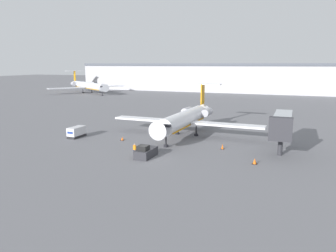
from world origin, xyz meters
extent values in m
plane|color=slate|center=(0.00, 0.00, 0.00)|extent=(600.00, 600.00, 0.00)
cube|color=#B2B2B7|center=(0.00, 120.00, 6.33)|extent=(180.00, 16.00, 12.65)
cube|color=#4C515B|center=(0.00, 120.00, 13.25)|extent=(180.00, 16.80, 1.20)
cylinder|color=white|center=(0.25, 15.93, 3.34)|extent=(3.40, 19.12, 3.00)
cone|color=white|center=(0.03, 5.20, 3.34)|extent=(3.05, 2.46, 3.00)
cube|color=black|center=(0.05, 6.16, 3.86)|extent=(2.56, 0.75, 0.44)
cone|color=white|center=(0.49, 27.10, 3.34)|extent=(2.77, 3.35, 2.70)
cube|color=orange|center=(0.25, 15.93, 2.36)|extent=(3.06, 17.21, 0.20)
cube|color=white|center=(8.41, 16.71, 2.66)|extent=(13.33, 2.94, 0.36)
cube|color=white|center=(-7.86, 17.05, 2.66)|extent=(13.33, 2.94, 0.36)
cylinder|color=#ADADB7|center=(2.61, 23.88, 3.71)|extent=(1.60, 3.62, 1.53)
cylinder|color=#ADADB7|center=(-1.76, 23.98, 3.71)|extent=(1.60, 3.62, 1.53)
cube|color=orange|center=(0.50, 27.76, 7.03)|extent=(0.29, 2.20, 4.39)
cube|color=white|center=(0.50, 27.76, 9.23)|extent=(7.94, 1.97, 0.20)
cylinder|color=black|center=(0.07, 7.40, 0.92)|extent=(0.24, 0.24, 1.84)
cylinder|color=black|center=(0.07, 7.40, 0.20)|extent=(0.80, 0.80, 0.40)
cylinder|color=black|center=(-1.66, 17.52, 0.92)|extent=(0.24, 0.24, 1.84)
cylinder|color=black|center=(-1.66, 17.52, 0.20)|extent=(0.80, 0.80, 0.40)
cylinder|color=black|center=(2.23, 17.44, 0.92)|extent=(0.24, 0.24, 1.84)
cylinder|color=black|center=(2.23, 17.44, 0.20)|extent=(0.80, 0.80, 0.40)
cube|color=#2D2D33|center=(-0.45, 0.80, 0.64)|extent=(2.07, 4.27, 1.27)
cube|color=black|center=(-0.45, -0.14, 1.62)|extent=(1.45, 1.54, 0.70)
cube|color=black|center=(-0.45, 2.85, 0.45)|extent=(1.86, 0.30, 0.76)
cube|color=#232326|center=(-18.21, 8.04, 0.23)|extent=(1.70, 3.72, 0.45)
cube|color=silver|center=(-18.21, 8.04, 1.22)|extent=(1.70, 3.72, 1.53)
cube|color=navy|center=(-18.21, 6.16, 1.22)|extent=(1.19, 0.04, 0.36)
cube|color=#232838|center=(-2.44, 1.01, 0.43)|extent=(0.32, 0.20, 0.86)
cube|color=orange|center=(-2.44, 1.01, 1.20)|extent=(0.40, 0.24, 0.68)
sphere|color=tan|center=(-2.44, 1.01, 1.67)|extent=(0.25, 0.25, 0.25)
cube|color=black|center=(-9.05, 9.00, 0.02)|extent=(0.67, 0.67, 0.04)
cone|color=orange|center=(-9.05, 9.00, 0.32)|extent=(0.48, 0.48, 0.57)
cube|color=black|center=(9.05, 9.47, 0.02)|extent=(0.55, 0.55, 0.04)
cone|color=orange|center=(9.05, 9.47, 0.44)|extent=(0.39, 0.39, 0.80)
cube|color=black|center=(14.88, 3.13, 0.02)|extent=(0.71, 0.71, 0.04)
cone|color=orange|center=(14.88, 3.13, 0.44)|extent=(0.51, 0.51, 0.79)
cylinder|color=silver|center=(-71.79, 88.84, 3.44)|extent=(29.21, 21.00, 3.27)
cone|color=silver|center=(-57.01, 78.97, 3.44)|extent=(3.99, 4.17, 3.27)
cube|color=black|center=(-57.88, 79.55, 4.01)|extent=(2.12, 2.70, 0.44)
cone|color=silver|center=(-86.98, 98.98, 3.44)|extent=(4.62, 4.44, 2.94)
cube|color=orange|center=(-71.79, 88.84, 2.37)|extent=(26.29, 18.90, 0.20)
cube|color=silver|center=(-67.57, 98.13, 2.70)|extent=(12.02, 15.80, 0.36)
cube|color=silver|center=(-78.75, 81.38, 2.70)|extent=(12.02, 15.80, 0.36)
cylinder|color=#ADADB7|center=(-81.89, 98.63, 3.85)|extent=(3.61, 3.33, 2.00)
cylinder|color=#ADADB7|center=(-84.71, 94.41, 3.85)|extent=(3.61, 3.33, 2.00)
cube|color=orange|center=(-87.58, 99.38, 7.57)|extent=(1.96, 1.42, 5.00)
cube|color=silver|center=(-87.58, 99.38, 10.07)|extent=(6.49, 8.49, 0.20)
cylinder|color=black|center=(-58.93, 80.25, 0.90)|extent=(0.24, 0.24, 1.80)
cylinder|color=black|center=(-58.93, 80.25, 0.20)|extent=(0.80, 0.80, 0.40)
cylinder|color=black|center=(-74.84, 88.32, 0.90)|extent=(0.24, 0.24, 1.80)
cylinder|color=black|center=(-74.84, 88.32, 0.20)|extent=(0.80, 0.80, 0.40)
cylinder|color=black|center=(-72.48, 91.85, 0.90)|extent=(0.24, 0.24, 1.80)
cylinder|color=black|center=(-72.48, 91.85, 0.20)|extent=(0.80, 0.80, 0.40)
cylinder|color=#2D2D33|center=(17.84, 9.13, 1.60)|extent=(0.70, 0.70, 3.20)
cube|color=#B2B7BC|center=(17.84, 12.42, 4.50)|extent=(2.60, 10.97, 2.60)
cube|color=#2D2D33|center=(17.84, 6.33, 4.50)|extent=(3.20, 1.20, 3.38)
camera|label=1|loc=(19.65, -41.31, 13.48)|focal=35.00mm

